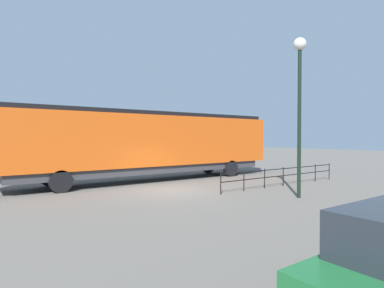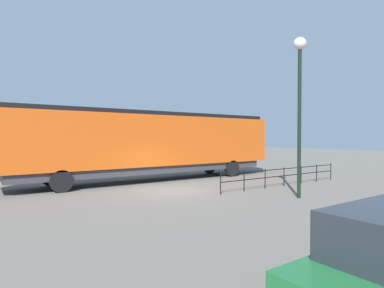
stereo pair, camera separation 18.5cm
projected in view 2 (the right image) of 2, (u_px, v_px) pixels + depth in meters
ground_plane at (171, 191)px, 15.69m from camera, size 120.00×120.00×0.00m
locomotive at (158, 142)px, 19.61m from camera, size 2.81×17.34×4.24m
lamp_post at (300, 82)px, 13.71m from camera, size 0.56×0.56×7.07m
platform_fence at (284, 174)px, 17.22m from camera, size 0.05×9.17×1.04m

